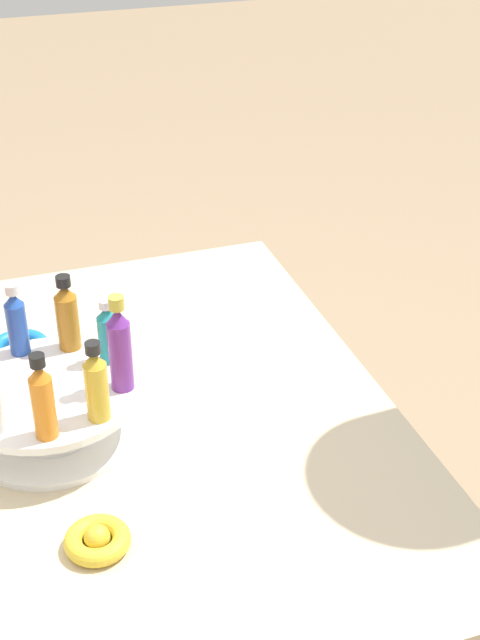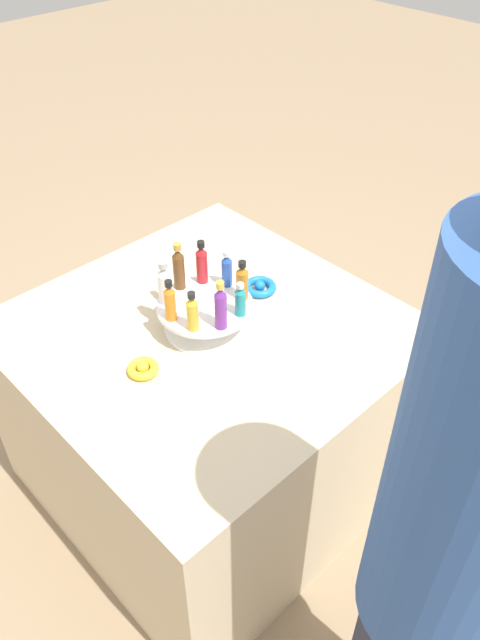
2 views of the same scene
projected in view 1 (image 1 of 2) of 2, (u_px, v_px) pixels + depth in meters
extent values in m
cube|color=beige|center=(76.00, 601.00, 1.49)|extent=(1.03, 1.03, 0.70)
cylinder|color=white|center=(53.00, 434.00, 1.31)|extent=(0.24, 0.24, 0.01)
cylinder|color=white|center=(50.00, 413.00, 1.29)|extent=(0.13, 0.13, 0.07)
cylinder|color=white|center=(47.00, 391.00, 1.27)|extent=(0.27, 0.27, 0.01)
cylinder|color=orange|center=(44.00, 408.00, 1.15)|extent=(0.03, 0.03, 0.09)
cone|color=orange|center=(39.00, 372.00, 1.12)|extent=(0.03, 0.03, 0.02)
cylinder|color=black|center=(37.00, 361.00, 1.11)|extent=(0.02, 0.02, 0.02)
cylinder|color=gold|center=(97.00, 392.00, 1.19)|extent=(0.03, 0.03, 0.09)
cone|color=gold|center=(94.00, 359.00, 1.16)|extent=(0.03, 0.03, 0.02)
cylinder|color=black|center=(93.00, 348.00, 1.15)|extent=(0.02, 0.02, 0.02)
cylinder|color=#702D93|center=(121.00, 356.00, 1.24)|extent=(0.03, 0.03, 0.11)
cone|color=#702D93|center=(117.00, 316.00, 1.21)|extent=(0.03, 0.03, 0.02)
cylinder|color=gold|center=(116.00, 303.00, 1.20)|extent=(0.02, 0.02, 0.02)
cylinder|color=teal|center=(109.00, 339.00, 1.31)|extent=(0.03, 0.03, 0.07)
cone|color=teal|center=(106.00, 313.00, 1.28)|extent=(0.03, 0.03, 0.02)
cylinder|color=silver|center=(105.00, 304.00, 1.28)|extent=(0.02, 0.02, 0.01)
cylinder|color=#AD6B19|center=(68.00, 322.00, 1.33)|extent=(0.03, 0.03, 0.09)
cone|color=#AD6B19|center=(64.00, 292.00, 1.31)|extent=(0.03, 0.03, 0.02)
cylinder|color=black|center=(63.00, 281.00, 1.30)|extent=(0.02, 0.02, 0.02)
cylinder|color=#234CAD|center=(18.00, 329.00, 1.32)|extent=(0.03, 0.03, 0.08)
cone|color=#234CAD|center=(13.00, 299.00, 1.30)|extent=(0.03, 0.03, 0.02)
cylinder|color=silver|center=(12.00, 289.00, 1.29)|extent=(0.02, 0.02, 0.01)
torus|color=blue|center=(19.00, 348.00, 1.49)|extent=(0.10, 0.10, 0.02)
sphere|color=blue|center=(19.00, 346.00, 1.49)|extent=(0.03, 0.03, 0.03)
torus|color=gold|center=(97.00, 540.00, 1.12)|extent=(0.08, 0.08, 0.02)
sphere|color=gold|center=(97.00, 537.00, 1.11)|extent=(0.03, 0.03, 0.03)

